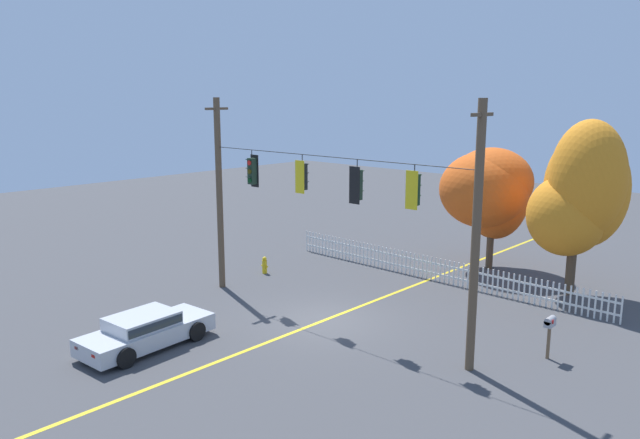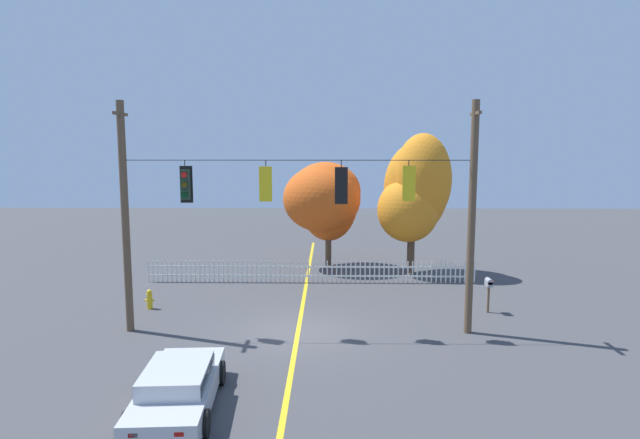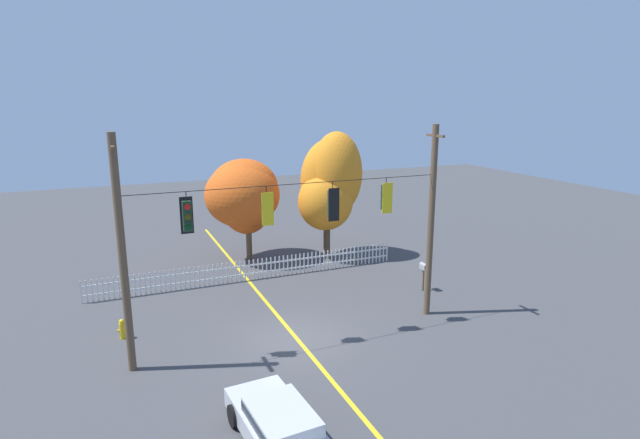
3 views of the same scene
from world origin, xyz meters
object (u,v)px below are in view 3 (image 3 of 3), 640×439
object	(u,v)px
fire_hydrant	(122,329)
parked_car	(280,426)
traffic_signal_northbound_primary	(187,216)
autumn_maple_near_fence	(244,193)
traffic_signal_northbound_secondary	(267,208)
traffic_signal_westbound_side	(333,204)
roadside_mailbox	(424,268)
autumn_maple_mid	(331,184)
traffic_signal_southbound_primary	(386,197)

from	to	relation	value
fire_hydrant	parked_car	bearing A→B (deg)	-67.00
traffic_signal_northbound_primary	autumn_maple_near_fence	xyz separation A→B (m)	(4.64, 10.39, -1.34)
traffic_signal_northbound_secondary	traffic_signal_westbound_side	distance (m)	2.54
autumn_maple_near_fence	parked_car	size ratio (longest dim) A/B	1.27
traffic_signal_westbound_side	autumn_maple_near_fence	size ratio (longest dim) A/B	0.26
traffic_signal_northbound_primary	traffic_signal_westbound_side	world-z (taller)	same
parked_car	roadside_mailbox	bearing A→B (deg)	39.15
traffic_signal_northbound_secondary	traffic_signal_westbound_side	world-z (taller)	same
traffic_signal_northbound_primary	roadside_mailbox	xyz separation A→B (m)	(11.10, 2.33, -4.03)
autumn_maple_mid	fire_hydrant	bearing A→B (deg)	-150.80
autumn_maple_near_fence	autumn_maple_mid	world-z (taller)	autumn_maple_mid
parked_car	fire_hydrant	bearing A→B (deg)	113.00
autumn_maple_mid	fire_hydrant	size ratio (longest dim) A/B	9.11
roadside_mailbox	parked_car	bearing A→B (deg)	-140.85
autumn_maple_mid	fire_hydrant	world-z (taller)	autumn_maple_mid
traffic_signal_westbound_side	roadside_mailbox	xyz separation A→B (m)	(5.82, 2.35, -4.01)
traffic_signal_westbound_side	autumn_maple_mid	distance (m)	9.96
traffic_signal_northbound_primary	autumn_maple_near_fence	distance (m)	11.46
traffic_signal_southbound_primary	fire_hydrant	bearing A→B (deg)	165.18
traffic_signal_northbound_primary	autumn_maple_mid	distance (m)	13.01
traffic_signal_westbound_side	autumn_maple_near_fence	world-z (taller)	traffic_signal_westbound_side
traffic_signal_westbound_side	autumn_maple_mid	world-z (taller)	autumn_maple_mid
traffic_signal_southbound_primary	parked_car	distance (m)	9.67
traffic_signal_southbound_primary	autumn_maple_near_fence	size ratio (longest dim) A/B	0.24
fire_hydrant	autumn_maple_mid	bearing A→B (deg)	29.20
traffic_signal_northbound_secondary	roadside_mailbox	distance (m)	9.58
traffic_signal_southbound_primary	roadside_mailbox	distance (m)	5.90
traffic_signal_northbound_primary	traffic_signal_northbound_secondary	xyz separation A→B (m)	(2.74, -0.02, 0.03)
traffic_signal_southbound_primary	autumn_maple_near_fence	distance (m)	10.90
traffic_signal_southbound_primary	autumn_maple_near_fence	xyz separation A→B (m)	(-2.90, 10.41, -1.40)
traffic_signal_westbound_side	parked_car	bearing A→B (deg)	-125.48
traffic_signal_northbound_primary	autumn_maple_near_fence	world-z (taller)	traffic_signal_northbound_primary
traffic_signal_northbound_secondary	fire_hydrant	distance (m)	7.42
autumn_maple_mid	parked_car	xyz separation A→B (m)	(-8.06, -14.77, -3.61)
autumn_maple_mid	fire_hydrant	xyz separation A→B (m)	(-11.59, -6.48, -3.83)
roadside_mailbox	autumn_maple_mid	bearing A→B (deg)	105.05
fire_hydrant	traffic_signal_northbound_secondary	bearing A→B (deg)	-27.32
autumn_maple_near_fence	roadside_mailbox	xyz separation A→B (m)	(6.46, -8.07, -2.69)
traffic_signal_southbound_primary	fire_hydrant	world-z (taller)	traffic_signal_southbound_primary
parked_car	roadside_mailbox	world-z (taller)	roadside_mailbox
traffic_signal_westbound_side	fire_hydrant	distance (m)	9.31
traffic_signal_northbound_secondary	autumn_maple_near_fence	bearing A→B (deg)	79.66
traffic_signal_northbound_secondary	roadside_mailbox	world-z (taller)	traffic_signal_northbound_secondary
traffic_signal_southbound_primary	autumn_maple_mid	world-z (taller)	autumn_maple_mid
autumn_maple_near_fence	parked_car	world-z (taller)	autumn_maple_near_fence
traffic_signal_westbound_side	traffic_signal_southbound_primary	distance (m)	2.26
traffic_signal_westbound_side	autumn_maple_near_fence	distance (m)	10.51
autumn_maple_near_fence	traffic_signal_northbound_primary	bearing A→B (deg)	-114.06
traffic_signal_southbound_primary	roadside_mailbox	world-z (taller)	traffic_signal_southbound_primary
autumn_maple_near_fence	fire_hydrant	xyz separation A→B (m)	(-6.94, -7.81, -3.41)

